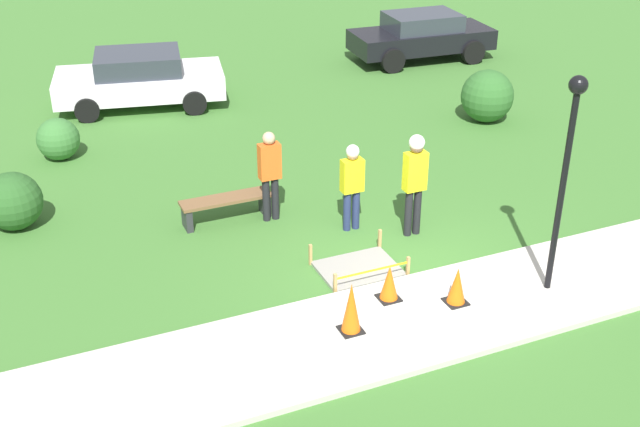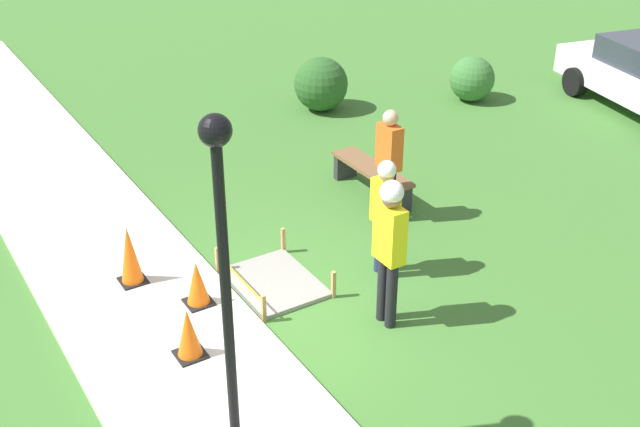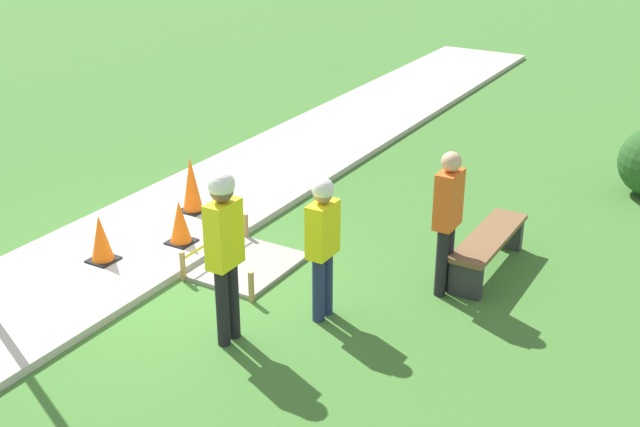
{
  "view_description": "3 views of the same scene",
  "coord_description": "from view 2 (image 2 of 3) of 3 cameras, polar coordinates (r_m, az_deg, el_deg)",
  "views": [
    {
      "loc": [
        -5.89,
        -9.81,
        7.15
      ],
      "look_at": [
        -1.14,
        1.16,
        0.92
      ],
      "focal_mm": 45.0,
      "sensor_mm": 36.0,
      "label": 1
    },
    {
      "loc": [
        7.29,
        -3.6,
        5.95
      ],
      "look_at": [
        -0.92,
        1.46,
        0.72
      ],
      "focal_mm": 45.0,
      "sensor_mm": 36.0,
      "label": 2
    },
    {
      "loc": [
        6.65,
        5.97,
        4.75
      ],
      "look_at": [
        -1.16,
        1.36,
        0.75
      ],
      "focal_mm": 45.0,
      "sensor_mm": 36.0,
      "label": 3
    }
  ],
  "objects": [
    {
      "name": "shrub_rounded_far",
      "position": [
        17.2,
        10.76,
        9.39
      ],
      "size": [
        0.94,
        0.94,
        0.94
      ],
      "color": "#387033",
      "rests_on": "ground_plane"
    },
    {
      "name": "ground_plane",
      "position": [
        10.07,
        -4.37,
        -7.83
      ],
      "size": [
        60.0,
        60.0,
        0.0
      ],
      "primitive_type": "plane",
      "color": "#3D702D"
    },
    {
      "name": "sidewalk",
      "position": [
        9.7,
        -10.31,
        -9.54
      ],
      "size": [
        28.0,
        2.23,
        0.1
      ],
      "color": "#BCB7AD",
      "rests_on": "ground_plane"
    },
    {
      "name": "wet_concrete_patch",
      "position": [
        10.76,
        -3.27,
        -4.89
      ],
      "size": [
        1.38,
        1.07,
        0.39
      ],
      "color": "gray",
      "rests_on": "ground_plane"
    },
    {
      "name": "traffic_cone_sidewalk_edge",
      "position": [
        9.32,
        -9.33,
        -8.41
      ],
      "size": [
        0.34,
        0.34,
        0.63
      ],
      "color": "black",
      "rests_on": "sidewalk"
    },
    {
      "name": "worker_supervisor",
      "position": [
        10.53,
        4.66,
        0.31
      ],
      "size": [
        0.4,
        0.24,
        1.69
      ],
      "color": "navy",
      "rests_on": "ground_plane"
    },
    {
      "name": "park_bench",
      "position": [
        12.93,
        3.69,
        2.73
      ],
      "size": [
        1.73,
        0.44,
        0.49
      ],
      "color": "#2D2D33",
      "rests_on": "ground_plane"
    },
    {
      "name": "lamppost_near",
      "position": [
        6.89,
        -6.93,
        -2.23
      ],
      "size": [
        0.28,
        0.28,
        3.55
      ],
      "color": "black",
      "rests_on": "sidewalk"
    },
    {
      "name": "bystander_in_orange_shirt",
      "position": [
        11.92,
        4.91,
        3.9
      ],
      "size": [
        0.4,
        0.23,
        1.78
      ],
      "color": "black",
      "rests_on": "ground_plane"
    },
    {
      "name": "shrub_rounded_near",
      "position": [
        16.36,
        0.07,
        9.18
      ],
      "size": [
        1.09,
        1.09,
        1.09
      ],
      "color": "#285623",
      "rests_on": "ground_plane"
    },
    {
      "name": "traffic_cone_far_patch",
      "position": [
        10.19,
        -8.73,
        -4.93
      ],
      "size": [
        0.34,
        0.34,
        0.6
      ],
      "color": "black",
      "rests_on": "sidewalk"
    },
    {
      "name": "traffic_cone_near_patch",
      "position": [
        10.72,
        -13.37,
        -2.89
      ],
      "size": [
        0.34,
        0.34,
        0.82
      ],
      "color": "black",
      "rests_on": "sidewalk"
    },
    {
      "name": "worker_assistant",
      "position": [
        9.46,
        4.98,
        -1.81
      ],
      "size": [
        0.4,
        0.28,
        1.95
      ],
      "color": "black",
      "rests_on": "ground_plane"
    }
  ]
}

